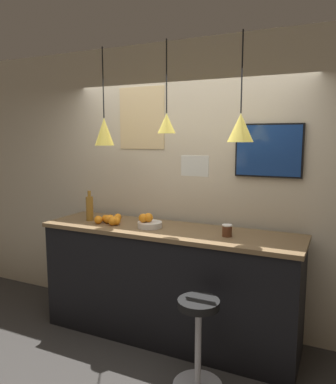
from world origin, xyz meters
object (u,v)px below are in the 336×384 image
(fruit_bowl, at_px, (149,222))
(juice_bottle, at_px, (90,208))
(spread_jar, at_px, (227,231))
(bar_stool, at_px, (198,332))
(mounted_tv, at_px, (269,151))

(fruit_bowl, distance_m, juice_bottle, 0.70)
(fruit_bowl, xyz_separation_m, spread_jar, (0.77, 0.01, -0.00))
(bar_stool, relative_size, fruit_bowl, 3.08)
(bar_stool, bearing_deg, spread_jar, 84.68)
(fruit_bowl, relative_size, mounted_tv, 0.38)
(fruit_bowl, xyz_separation_m, mounted_tv, (1.02, 0.43, 0.68))
(bar_stool, xyz_separation_m, mounted_tv, (0.30, 0.97, 1.37))
(bar_stool, relative_size, spread_jar, 6.92)
(juice_bottle, bearing_deg, mounted_tv, 13.81)
(spread_jar, height_order, mounted_tv, mounted_tv)
(spread_jar, xyz_separation_m, mounted_tv, (0.25, 0.42, 0.68))
(fruit_bowl, height_order, juice_bottle, juice_bottle)
(bar_stool, relative_size, mounted_tv, 1.18)
(juice_bottle, bearing_deg, bar_stool, -21.26)
(fruit_bowl, bearing_deg, bar_stool, -36.96)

